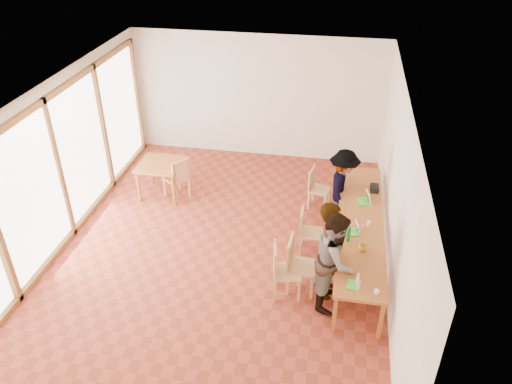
# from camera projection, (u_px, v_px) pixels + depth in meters

# --- Properties ---
(ground) EXTENTS (8.00, 8.00, 0.00)m
(ground) POSITION_uv_depth(u_px,v_px,m) (220.00, 250.00, 9.31)
(ground) COLOR #993825
(ground) RESTS_ON ground
(wall_back) EXTENTS (6.00, 0.10, 3.00)m
(wall_back) POSITION_uv_depth(u_px,v_px,m) (258.00, 97.00, 11.86)
(wall_back) COLOR silver
(wall_back) RESTS_ON ground
(wall_front) EXTENTS (6.00, 0.10, 3.00)m
(wall_front) POSITION_uv_depth(u_px,v_px,m) (124.00, 375.00, 5.18)
(wall_front) COLOR silver
(wall_front) RESTS_ON ground
(wall_right) EXTENTS (0.10, 8.00, 3.00)m
(wall_right) POSITION_uv_depth(u_px,v_px,m) (397.00, 198.00, 8.07)
(wall_right) COLOR silver
(wall_right) RESTS_ON ground
(window_wall) EXTENTS (0.10, 8.00, 3.00)m
(window_wall) POSITION_uv_depth(u_px,v_px,m) (57.00, 167.00, 8.97)
(window_wall) COLOR white
(window_wall) RESTS_ON ground
(ceiling) EXTENTS (6.00, 8.00, 0.04)m
(ceiling) POSITION_uv_depth(u_px,v_px,m) (213.00, 97.00, 7.72)
(ceiling) COLOR white
(ceiling) RESTS_ON wall_back
(communal_table) EXTENTS (0.80, 4.00, 0.75)m
(communal_table) POSITION_uv_depth(u_px,v_px,m) (360.00, 224.00, 8.84)
(communal_table) COLOR #A56524
(communal_table) RESTS_ON ground
(side_table) EXTENTS (0.90, 0.90, 0.75)m
(side_table) POSITION_uv_depth(u_px,v_px,m) (160.00, 167.00, 10.68)
(side_table) COLOR #A56524
(side_table) RESTS_ON ground
(chair_near) EXTENTS (0.49, 0.49, 0.53)m
(chair_near) POSITION_uv_depth(u_px,v_px,m) (296.00, 259.00, 8.15)
(chair_near) COLOR #E3A971
(chair_near) RESTS_ON ground
(chair_mid) EXTENTS (0.51, 0.51, 0.51)m
(chair_mid) POSITION_uv_depth(u_px,v_px,m) (281.00, 266.00, 8.04)
(chair_mid) COLOR #E3A971
(chair_mid) RESTS_ON ground
(chair_far) EXTENTS (0.42, 0.42, 0.48)m
(chair_far) POSITION_uv_depth(u_px,v_px,m) (306.00, 227.00, 9.01)
(chair_far) COLOR #E3A971
(chair_far) RESTS_ON ground
(chair_empty) EXTENTS (0.48, 0.48, 0.46)m
(chair_empty) POSITION_uv_depth(u_px,v_px,m) (315.00, 184.00, 10.34)
(chair_empty) COLOR #E3A971
(chair_empty) RESTS_ON ground
(chair_spare) EXTENTS (0.62, 0.62, 0.51)m
(chair_spare) POSITION_uv_depth(u_px,v_px,m) (179.00, 175.00, 10.56)
(chair_spare) COLOR #E3A971
(chair_spare) RESTS_ON ground
(person_near) EXTENTS (0.49, 0.68, 1.75)m
(person_near) POSITION_uv_depth(u_px,v_px,m) (330.00, 250.00, 7.93)
(person_near) COLOR gray
(person_near) RESTS_ON ground
(person_mid) EXTENTS (0.74, 0.90, 1.70)m
(person_mid) POSITION_uv_depth(u_px,v_px,m) (335.00, 260.00, 7.76)
(person_mid) COLOR gray
(person_mid) RESTS_ON ground
(person_far) EXTENTS (0.63, 1.04, 1.58)m
(person_far) POSITION_uv_depth(u_px,v_px,m) (342.00, 187.00, 9.72)
(person_far) COLOR gray
(person_far) RESTS_ON ground
(laptop_near) EXTENTS (0.21, 0.24, 0.18)m
(laptop_near) POSITION_uv_depth(u_px,v_px,m) (355.00, 283.00, 7.38)
(laptop_near) COLOR #4DD832
(laptop_near) RESTS_ON communal_table
(laptop_mid) EXTENTS (0.25, 0.27, 0.20)m
(laptop_mid) POSITION_uv_depth(u_px,v_px,m) (355.00, 230.00, 8.51)
(laptop_mid) COLOR #4DD832
(laptop_mid) RESTS_ON communal_table
(laptop_far) EXTENTS (0.28, 0.31, 0.23)m
(laptop_far) POSITION_uv_depth(u_px,v_px,m) (366.00, 199.00, 9.31)
(laptop_far) COLOR #4DD832
(laptop_far) RESTS_ON communal_table
(yellow_mug) EXTENTS (0.14, 0.14, 0.11)m
(yellow_mug) POSITION_uv_depth(u_px,v_px,m) (363.00, 248.00, 8.09)
(yellow_mug) COLOR gold
(yellow_mug) RESTS_ON communal_table
(green_bottle) EXTENTS (0.07, 0.07, 0.28)m
(green_bottle) POSITION_uv_depth(u_px,v_px,m) (349.00, 234.00, 8.26)
(green_bottle) COLOR #146529
(green_bottle) RESTS_ON communal_table
(clear_glass) EXTENTS (0.07, 0.07, 0.09)m
(clear_glass) POSITION_uv_depth(u_px,v_px,m) (369.00, 224.00, 8.68)
(clear_glass) COLOR silver
(clear_glass) RESTS_ON communal_table
(condiment_cup) EXTENTS (0.08, 0.08, 0.06)m
(condiment_cup) POSITION_uv_depth(u_px,v_px,m) (377.00, 292.00, 7.25)
(condiment_cup) COLOR white
(condiment_cup) RESTS_ON communal_table
(pink_phone) EXTENTS (0.05, 0.10, 0.01)m
(pink_phone) POSITION_uv_depth(u_px,v_px,m) (363.00, 226.00, 8.69)
(pink_phone) COLOR #BE4264
(pink_phone) RESTS_ON communal_table
(black_pouch) EXTENTS (0.16, 0.26, 0.09)m
(black_pouch) POSITION_uv_depth(u_px,v_px,m) (375.00, 188.00, 9.68)
(black_pouch) COLOR black
(black_pouch) RESTS_ON communal_table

